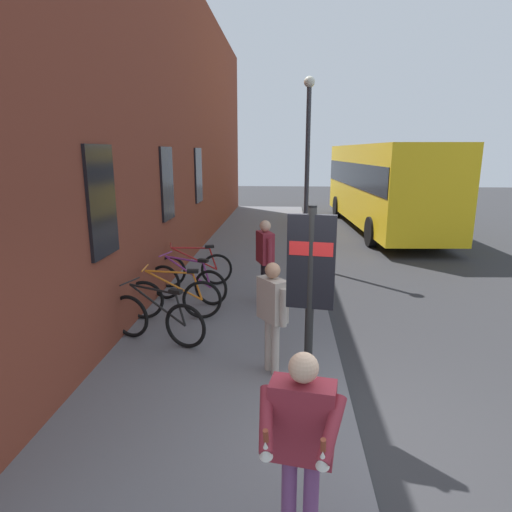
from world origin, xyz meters
name	(u,v)px	position (x,y,z in m)	size (l,w,h in m)	color
ground	(362,285)	(6.00, -1.00, 0.00)	(60.00, 60.00, 0.00)	#2D2D30
sidewalk_pavement	(253,260)	(8.00, 1.75, 0.06)	(24.00, 3.50, 0.12)	slate
station_facade	(186,124)	(8.99, 3.80, 3.89)	(22.00, 0.65, 7.79)	brown
bicycle_beside_lamp	(157,319)	(2.26, 2.85, 0.51)	(0.69, 1.70, 0.97)	black
bicycle_leaning_wall	(174,298)	(3.28, 2.85, 0.51)	(0.48, 1.77, 0.97)	black
bicycle_by_door	(188,283)	(4.19, 2.79, 0.51)	(0.65, 1.71, 0.97)	black
bicycle_nearest_sign	(194,269)	(5.27, 2.89, 0.51)	(0.62, 1.72, 0.97)	black
transit_info_sign	(311,275)	(0.76, 0.54, 1.72)	(0.17, 0.56, 2.40)	black
city_bus	(383,182)	(13.80, -3.00, 1.92)	(10.63, 3.14, 3.35)	yellow
pedestrian_by_facade	(272,307)	(1.43, 1.00, 1.07)	(0.50, 0.44, 1.56)	#B2A599
pedestrian_near_bus	(265,253)	(4.30, 1.24, 1.14)	(0.60, 0.39, 1.68)	#26262D
tourist_with_hotdogs	(301,434)	(-1.32, 0.70, 1.12)	(0.62, 0.62, 1.62)	#723F72
street_lamp	(307,155)	(7.65, 0.30, 3.00)	(0.28, 0.28, 4.82)	#333338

